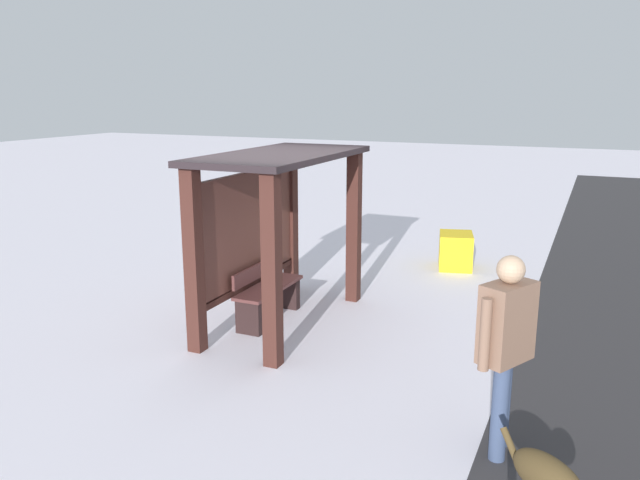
# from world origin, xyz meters

# --- Properties ---
(ground_plane) EXTENTS (60.00, 60.00, 0.00)m
(ground_plane) POSITION_xyz_m (0.00, 0.00, 0.00)
(ground_plane) COLOR silver
(bus_shelter) EXTENTS (2.84, 1.36, 2.29)m
(bus_shelter) POSITION_xyz_m (0.00, 0.17, 1.55)
(bus_shelter) COLOR #3D1E19
(bus_shelter) RESTS_ON ground
(bench_left_inside) EXTENTS (1.29, 0.40, 0.77)m
(bench_left_inside) POSITION_xyz_m (0.00, 0.24, 0.36)
(bench_left_inside) COLOR #542D2B
(bench_left_inside) RESTS_ON ground
(person_walking) EXTENTS (0.64, 0.45, 1.76)m
(person_walking) POSITION_xyz_m (-2.04, -3.14, 1.05)
(person_walking) COLOR #83604C
(person_walking) RESTS_ON ground
(grit_bin) EXTENTS (0.82, 0.72, 0.62)m
(grit_bin) POSITION_xyz_m (3.63, -1.53, 0.31)
(grit_bin) COLOR yellow
(grit_bin) RESTS_ON ground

